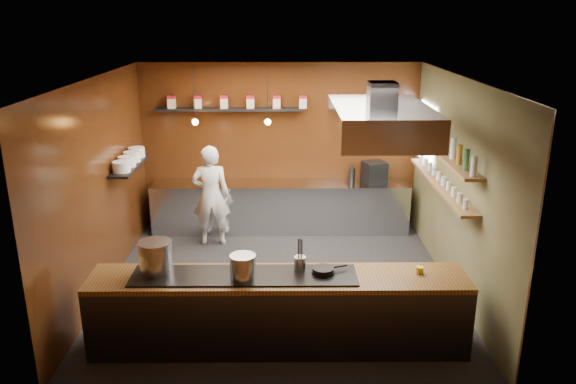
{
  "coord_description": "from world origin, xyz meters",
  "views": [
    {
      "loc": [
        0.06,
        -7.47,
        3.83
      ],
      "look_at": [
        0.12,
        0.4,
        1.3
      ],
      "focal_mm": 35.0,
      "sensor_mm": 36.0,
      "label": 1
    }
  ],
  "objects_px": {
    "espresso_machine": "(374,172)",
    "chef": "(211,196)",
    "stockpot_small": "(243,267)",
    "stockpot_large": "(156,257)",
    "extractor_hood": "(381,121)"
  },
  "relations": [
    {
      "from": "extractor_hood",
      "to": "chef",
      "type": "xyz_separation_m",
      "value": [
        -2.47,
        1.95,
        -1.64
      ]
    },
    {
      "from": "stockpot_large",
      "to": "espresso_machine",
      "type": "relative_size",
      "value": 1.02
    },
    {
      "from": "stockpot_large",
      "to": "chef",
      "type": "xyz_separation_m",
      "value": [
        0.25,
        3.06,
        -0.26
      ]
    },
    {
      "from": "espresso_machine",
      "to": "chef",
      "type": "distance_m",
      "value": 2.95
    },
    {
      "from": "espresso_machine",
      "to": "chef",
      "type": "bearing_deg",
      "value": 175.83
    },
    {
      "from": "extractor_hood",
      "to": "espresso_machine",
      "type": "xyz_separation_m",
      "value": [
        0.39,
        2.61,
        -1.42
      ]
    },
    {
      "from": "stockpot_large",
      "to": "chef",
      "type": "relative_size",
      "value": 0.22
    },
    {
      "from": "extractor_hood",
      "to": "stockpot_small",
      "type": "bearing_deg",
      "value": -143.12
    },
    {
      "from": "stockpot_small",
      "to": "chef",
      "type": "bearing_deg",
      "value": 103.41
    },
    {
      "from": "espresso_machine",
      "to": "stockpot_large",
      "type": "bearing_deg",
      "value": -147.2
    },
    {
      "from": "stockpot_large",
      "to": "espresso_machine",
      "type": "height_order",
      "value": "stockpot_large"
    },
    {
      "from": "stockpot_small",
      "to": "chef",
      "type": "height_order",
      "value": "chef"
    },
    {
      "from": "extractor_hood",
      "to": "stockpot_small",
      "type": "distance_m",
      "value": 2.56
    },
    {
      "from": "stockpot_large",
      "to": "stockpot_small",
      "type": "xyz_separation_m",
      "value": [
        1.02,
        -0.17,
        -0.05
      ]
    },
    {
      "from": "stockpot_small",
      "to": "chef",
      "type": "distance_m",
      "value": 3.32
    }
  ]
}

